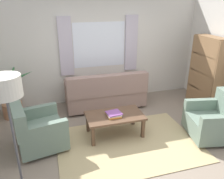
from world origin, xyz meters
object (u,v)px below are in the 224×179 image
Objects in this scene: armchair_right at (214,120)px; standing_lamp at (6,98)px; coffee_table at (115,117)px; bookshelf at (205,76)px; armchair_left at (37,130)px; potted_plant at (12,100)px; book_stack_on_table at (114,114)px; couch at (106,93)px.

standing_lamp is at bearing -68.60° from armchair_right.
standing_lamp is at bearing -142.99° from coffee_table.
bookshelf is at bearing 163.50° from armchair_right.
armchair_left is at bearing 100.00° from bookshelf.
book_stack_on_table is at bearing -35.12° from potted_plant.
couch reaches higher than book_stack_on_table.
armchair_right is at bearing -17.28° from book_stack_on_table.
armchair_right is 0.89× the size of coffee_table.
armchair_left is 1.00× the size of armchair_right.
couch is 2.16m from potted_plant.
potted_plant is at bearing 144.88° from book_stack_on_table.
bookshelf reaches higher than potted_plant.
armchair_left is at bearing 82.34° from standing_lamp.
bookshelf is (2.49, 0.69, 0.39)m from coffee_table.
armchair_left is at bearing -67.97° from potted_plant.
armchair_left and armchair_right have the same top height.
armchair_right is 1.91m from coffee_table.
bookshelf is (2.34, -0.54, 0.40)m from couch.
standing_lamp is (-4.10, -1.90, 0.75)m from bookshelf.
standing_lamp reaches higher than armchair_left.
couch is 2.48m from armchair_right.
bookshelf is (4.50, -0.67, 0.35)m from potted_plant.
coffee_table is at bearing -97.10° from armchair_right.
potted_plant is (-3.82, 1.96, 0.06)m from armchair_right.
couch is 1.93× the size of armchair_right.
bookshelf reaches higher than coffee_table.
potted_plant is (-2.15, 0.13, 0.05)m from couch.
book_stack_on_table reaches higher than coffee_table.
armchair_left is 1.43m from book_stack_on_table.
book_stack_on_table is at bearing 36.88° from standing_lamp.
armchair_right reaches higher than book_stack_on_table.
standing_lamp is (-3.43, -0.61, 1.16)m from armchair_right.
armchair_left is 0.81× the size of potted_plant.
couch is at bearing 81.96° from book_stack_on_table.
bookshelf is (0.68, 1.29, 0.41)m from armchair_right.
standing_lamp is at bearing -81.36° from potted_plant.
bookshelf reaches higher than armchair_right.
armchair_right is (3.26, -0.59, 0.00)m from armchair_left.
book_stack_on_table is 0.25× the size of potted_plant.
armchair_right is at bearing -27.20° from potted_plant.
standing_lamp is (0.39, -2.58, 1.10)m from potted_plant.
armchair_right is 0.57× the size of bookshelf.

